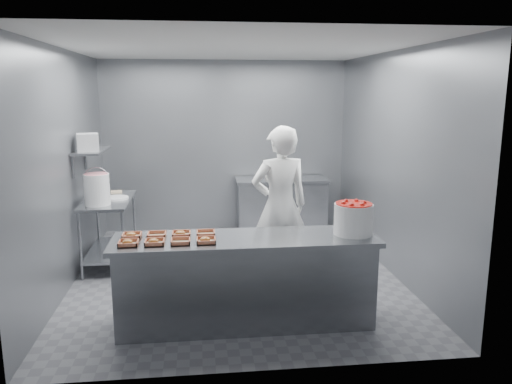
{
  "coord_description": "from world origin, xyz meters",
  "views": [
    {
      "loc": [
        -0.43,
        -6.03,
        2.31
      ],
      "look_at": [
        0.24,
        -0.2,
        1.12
      ],
      "focal_mm": 35.0,
      "sensor_mm": 36.0,
      "label": 1
    }
  ],
  "objects_px": {
    "prep_table": "(109,222)",
    "tray_5": "(157,235)",
    "tray_6": "(181,234)",
    "tray_0": "(128,243)",
    "tray_2": "(181,241)",
    "worker": "(280,206)",
    "tray_3": "(206,240)",
    "strawberry_tub": "(353,218)",
    "appliance": "(88,142)",
    "tray_7": "(206,233)",
    "back_counter": "(281,205)",
    "glaze_bucket": "(97,189)",
    "tray_1": "(154,242)",
    "tray_4": "(132,235)",
    "service_counter": "(246,280)"
  },
  "relations": [
    {
      "from": "back_counter",
      "to": "tray_5",
      "type": "relative_size",
      "value": 8.01
    },
    {
      "from": "prep_table",
      "to": "worker",
      "type": "relative_size",
      "value": 0.63
    },
    {
      "from": "tray_3",
      "to": "strawberry_tub",
      "type": "bearing_deg",
      "value": 4.42
    },
    {
      "from": "prep_table",
      "to": "back_counter",
      "type": "bearing_deg",
      "value": 27.01
    },
    {
      "from": "tray_3",
      "to": "worker",
      "type": "distance_m",
      "value": 1.5
    },
    {
      "from": "back_counter",
      "to": "tray_6",
      "type": "bearing_deg",
      "value": -116.04
    },
    {
      "from": "tray_6",
      "to": "appliance",
      "type": "xyz_separation_m",
      "value": [
        -1.19,
        1.65,
        0.75
      ]
    },
    {
      "from": "tray_0",
      "to": "tray_7",
      "type": "relative_size",
      "value": 1.0
    },
    {
      "from": "glaze_bucket",
      "to": "appliance",
      "type": "distance_m",
      "value": 0.6
    },
    {
      "from": "tray_2",
      "to": "tray_7",
      "type": "bearing_deg",
      "value": 45.49
    },
    {
      "from": "strawberry_tub",
      "to": "appliance",
      "type": "relative_size",
      "value": 1.32
    },
    {
      "from": "back_counter",
      "to": "tray_7",
      "type": "bearing_deg",
      "value": -112.34
    },
    {
      "from": "prep_table",
      "to": "tray_5",
      "type": "bearing_deg",
      "value": -66.76
    },
    {
      "from": "tray_6",
      "to": "worker",
      "type": "xyz_separation_m",
      "value": [
        1.14,
        0.95,
        0.03
      ]
    },
    {
      "from": "tray_3",
      "to": "glaze_bucket",
      "type": "distance_m",
      "value": 2.2
    },
    {
      "from": "tray_6",
      "to": "tray_0",
      "type": "bearing_deg",
      "value": -153.04
    },
    {
      "from": "back_counter",
      "to": "tray_7",
      "type": "distance_m",
      "value": 3.41
    },
    {
      "from": "prep_table",
      "to": "tray_0",
      "type": "height_order",
      "value": "tray_0"
    },
    {
      "from": "service_counter",
      "to": "back_counter",
      "type": "xyz_separation_m",
      "value": [
        0.9,
        3.25,
        -0.0
      ]
    },
    {
      "from": "tray_5",
      "to": "tray_7",
      "type": "bearing_deg",
      "value": 0.0
    },
    {
      "from": "tray_0",
      "to": "tray_6",
      "type": "relative_size",
      "value": 1.0
    },
    {
      "from": "tray_1",
      "to": "tray_2",
      "type": "distance_m",
      "value": 0.24
    },
    {
      "from": "tray_3",
      "to": "tray_6",
      "type": "relative_size",
      "value": 1.0
    },
    {
      "from": "back_counter",
      "to": "tray_5",
      "type": "bearing_deg",
      "value": -119.44
    },
    {
      "from": "prep_table",
      "to": "tray_4",
      "type": "distance_m",
      "value": 1.93
    },
    {
      "from": "tray_2",
      "to": "worker",
      "type": "xyz_separation_m",
      "value": [
        1.14,
        1.19,
        0.04
      ]
    },
    {
      "from": "tray_0",
      "to": "tray_7",
      "type": "bearing_deg",
      "value": 18.66
    },
    {
      "from": "tray_1",
      "to": "tray_2",
      "type": "xyz_separation_m",
      "value": [
        0.24,
        0.0,
        -0.0
      ]
    },
    {
      "from": "glaze_bucket",
      "to": "tray_7",
      "type": "bearing_deg",
      "value": -48.5
    },
    {
      "from": "tray_2",
      "to": "appliance",
      "type": "height_order",
      "value": "appliance"
    },
    {
      "from": "strawberry_tub",
      "to": "appliance",
      "type": "bearing_deg",
      "value": 148.4
    },
    {
      "from": "prep_table",
      "to": "tray_7",
      "type": "bearing_deg",
      "value": -55.32
    },
    {
      "from": "tray_4",
      "to": "strawberry_tub",
      "type": "xyz_separation_m",
      "value": [
        2.19,
        -0.13,
        0.15
      ]
    },
    {
      "from": "strawberry_tub",
      "to": "glaze_bucket",
      "type": "bearing_deg",
      "value": 149.71
    },
    {
      "from": "tray_0",
      "to": "worker",
      "type": "relative_size",
      "value": 0.1
    },
    {
      "from": "tray_3",
      "to": "worker",
      "type": "bearing_deg",
      "value": 52.87
    },
    {
      "from": "tray_2",
      "to": "strawberry_tub",
      "type": "relative_size",
      "value": 0.49
    },
    {
      "from": "tray_0",
      "to": "tray_7",
      "type": "height_order",
      "value": "tray_0"
    },
    {
      "from": "prep_table",
      "to": "tray_3",
      "type": "xyz_separation_m",
      "value": [
        1.26,
        -2.07,
        0.33
      ]
    },
    {
      "from": "prep_table",
      "to": "back_counter",
      "type": "distance_m",
      "value": 2.87
    },
    {
      "from": "strawberry_tub",
      "to": "service_counter",
      "type": "bearing_deg",
      "value": 179.55
    },
    {
      "from": "tray_5",
      "to": "glaze_bucket",
      "type": "bearing_deg",
      "value": 119.46
    },
    {
      "from": "worker",
      "to": "tray_7",
      "type": "bearing_deg",
      "value": 36.89
    },
    {
      "from": "tray_0",
      "to": "tray_6",
      "type": "height_order",
      "value": "same"
    },
    {
      "from": "tray_3",
      "to": "tray_4",
      "type": "relative_size",
      "value": 1.0
    },
    {
      "from": "tray_5",
      "to": "glaze_bucket",
      "type": "height_order",
      "value": "glaze_bucket"
    },
    {
      "from": "tray_0",
      "to": "tray_2",
      "type": "distance_m",
      "value": 0.48
    },
    {
      "from": "tray_3",
      "to": "tray_6",
      "type": "bearing_deg",
      "value": 134.51
    },
    {
      "from": "tray_5",
      "to": "tray_7",
      "type": "xyz_separation_m",
      "value": [
        0.48,
        0.0,
        0.0
      ]
    },
    {
      "from": "glaze_bucket",
      "to": "appliance",
      "type": "relative_size",
      "value": 1.65
    }
  ]
}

